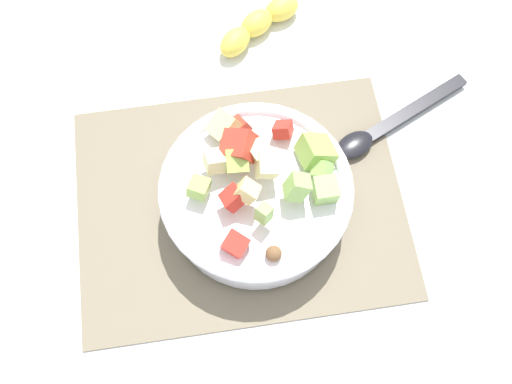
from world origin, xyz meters
The scene contains 5 objects.
ground_plane centered at (0.00, 0.00, 0.00)m, with size 2.40×2.40×0.00m, color silver.
placemat centered at (0.00, 0.00, 0.00)m, with size 0.43×0.33×0.01m, color #756B56.
salad_bowl centered at (0.02, -0.01, 0.05)m, with size 0.24×0.24×0.12m.
serving_spoon centered at (0.21, 0.08, 0.01)m, with size 0.21×0.12×0.01m.
banana_whole centered at (0.06, 0.27, 0.02)m, with size 0.14×0.11×0.04m.
Camera 1 is at (-0.03, -0.31, 0.76)m, focal length 43.26 mm.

